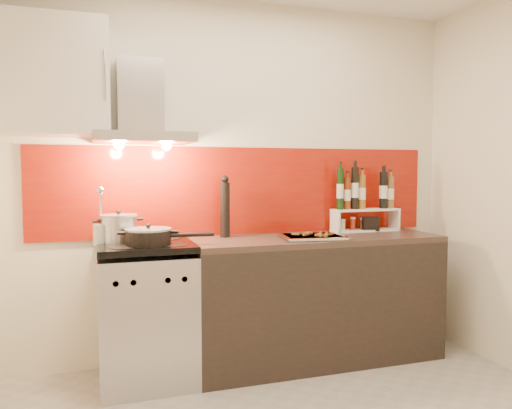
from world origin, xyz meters
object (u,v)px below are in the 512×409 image
object	(u,v)px
range_stove	(147,314)
counter	(315,298)
saute_pan	(149,236)
baking_tray	(313,236)
pepper_mill	(225,207)
stock_pot	(119,228)

from	to	relation	value
range_stove	counter	distance (m)	1.20
saute_pan	baking_tray	world-z (taller)	saute_pan
counter	baking_tray	distance (m)	0.48
range_stove	counter	xyz separation A→B (m)	(1.20, 0.00, 0.01)
counter	pepper_mill	xyz separation A→B (m)	(-0.63, 0.17, 0.66)
range_stove	counter	bearing A→B (deg)	0.23
counter	baking_tray	size ratio (longest dim) A/B	3.81
counter	pepper_mill	bearing A→B (deg)	165.06
range_stove	saute_pan	size ratio (longest dim) A/B	1.63
counter	stock_pot	distance (m)	1.47
range_stove	saute_pan	distance (m)	0.53
counter	range_stove	bearing A→B (deg)	-179.77
stock_pot	pepper_mill	distance (m)	0.74
saute_pan	baking_tray	size ratio (longest dim) A/B	1.18
range_stove	baking_tray	xyz separation A→B (m)	(1.13, -0.09, 0.47)
counter	saute_pan	distance (m)	1.29
saute_pan	pepper_mill	world-z (taller)	pepper_mill
saute_pan	baking_tray	bearing A→B (deg)	-0.16
stock_pot	pepper_mill	world-z (taller)	pepper_mill
counter	pepper_mill	size ratio (longest dim) A/B	4.11
stock_pot	pepper_mill	size ratio (longest dim) A/B	0.55
baking_tray	range_stove	bearing A→B (deg)	175.48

